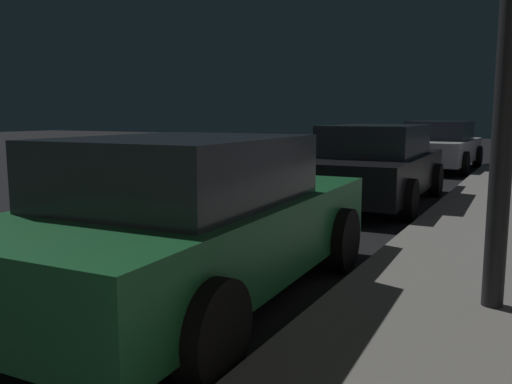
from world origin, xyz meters
name	(u,v)px	position (x,y,z in m)	size (l,w,h in m)	color
car_green	(193,219)	(2.85, 4.33, 0.71)	(2.20, 4.29, 1.43)	#19592D
car_black	(375,165)	(2.85, 10.07, 0.72)	(2.06, 4.54, 1.43)	black
car_silver	(440,146)	(2.85, 16.94, 0.71)	(2.09, 4.51, 1.43)	#B7B7BF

